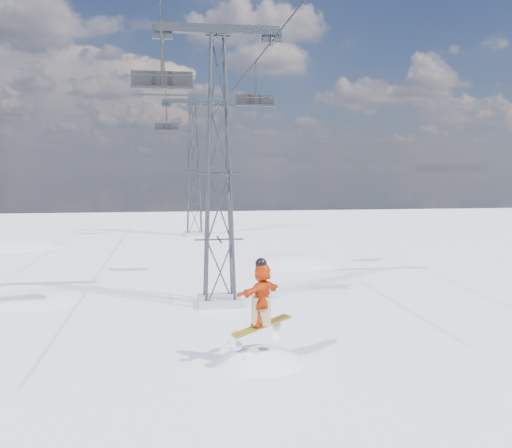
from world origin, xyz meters
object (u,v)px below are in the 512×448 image
object	(u,v)px
lift_tower_near	(219,174)
lift_chair_near	(162,82)
lift_tower_far	(194,171)
snowboarder_jump	(260,414)

from	to	relation	value
lift_tower_near	lift_chair_near	xyz separation A→B (m)	(-2.20, -2.89, 3.25)
lift_tower_near	lift_tower_far	distance (m)	25.00
lift_tower_near	snowboarder_jump	size ratio (longest dim) A/B	1.61
lift_tower_near	snowboarder_jump	bearing A→B (deg)	-85.36
snowboarder_jump	lift_chair_near	world-z (taller)	lift_chair_near
lift_tower_near	snowboarder_jump	world-z (taller)	lift_tower_near
snowboarder_jump	lift_chair_near	xyz separation A→B (m)	(-2.79, 4.41, 10.33)
snowboarder_jump	lift_chair_near	size ratio (longest dim) A/B	2.67
lift_tower_near	lift_tower_far	bearing A→B (deg)	90.00
lift_tower_near	lift_tower_far	world-z (taller)	same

